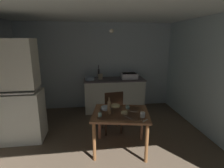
% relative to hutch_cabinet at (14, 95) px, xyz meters
% --- Properties ---
extents(ground_plane, '(5.34, 5.34, 0.00)m').
position_rel_hutch_cabinet_xyz_m(ground_plane, '(1.66, -0.34, -0.93)').
color(ground_plane, brown).
extents(wall_back, '(4.44, 0.10, 2.44)m').
position_rel_hutch_cabinet_xyz_m(wall_back, '(1.66, 1.67, 0.29)').
color(wall_back, silver).
rests_on(wall_back, ground).
extents(wall_right, '(0.10, 4.01, 2.44)m').
position_rel_hutch_cabinet_xyz_m(wall_right, '(3.88, -0.34, 0.29)').
color(wall_right, silver).
rests_on(wall_right, ground).
extents(ceiling_slab, '(4.44, 4.01, 0.10)m').
position_rel_hutch_cabinet_xyz_m(ceiling_slab, '(1.66, -0.34, 1.56)').
color(ceiling_slab, silver).
extents(hutch_cabinet, '(0.98, 0.57, 1.99)m').
position_rel_hutch_cabinet_xyz_m(hutch_cabinet, '(0.00, 0.00, 0.00)').
color(hutch_cabinet, silver).
rests_on(hutch_cabinet, ground).
extents(counter_cabinet, '(1.67, 0.64, 0.91)m').
position_rel_hutch_cabinet_xyz_m(counter_cabinet, '(2.12, 1.30, -0.48)').
color(counter_cabinet, silver).
rests_on(counter_cabinet, ground).
extents(sink_basin, '(0.44, 0.34, 0.15)m').
position_rel_hutch_cabinet_xyz_m(sink_basin, '(2.54, 1.30, 0.06)').
color(sink_basin, white).
rests_on(sink_basin, counter_cabinet).
extents(hand_pump, '(0.05, 0.27, 0.39)m').
position_rel_hutch_cabinet_xyz_m(hand_pump, '(1.70, 1.34, 0.15)').
color(hand_pump, '#232328').
rests_on(hand_pump, counter_cabinet).
extents(mixing_bowl_counter, '(0.26, 0.26, 0.08)m').
position_rel_hutch_cabinet_xyz_m(mixing_bowl_counter, '(1.45, 1.25, 0.02)').
color(mixing_bowl_counter, '#9EB2C6').
rests_on(mixing_bowl_counter, counter_cabinet).
extents(stoneware_crock, '(0.13, 0.13, 0.14)m').
position_rel_hutch_cabinet_xyz_m(stoneware_crock, '(1.74, 1.35, 0.05)').
color(stoneware_crock, beige).
rests_on(stoneware_crock, counter_cabinet).
extents(dining_table, '(1.10, 0.96, 0.72)m').
position_rel_hutch_cabinet_xyz_m(dining_table, '(1.96, -0.61, -0.31)').
color(dining_table, brown).
rests_on(dining_table, ground).
extents(chair_far_side, '(0.45, 0.45, 0.94)m').
position_rel_hutch_cabinet_xyz_m(chair_far_side, '(1.90, 0.02, -0.43)').
color(chair_far_side, '#3A2114').
rests_on(chair_far_side, ground).
extents(serving_bowl_wide, '(0.12, 0.12, 0.04)m').
position_rel_hutch_cabinet_xyz_m(serving_bowl_wide, '(2.02, -0.66, -0.19)').
color(serving_bowl_wide, beige).
rests_on(serving_bowl_wide, dining_table).
extents(soup_bowl_small, '(0.18, 0.18, 0.03)m').
position_rel_hutch_cabinet_xyz_m(soup_bowl_small, '(1.91, -0.31, -0.19)').
color(soup_bowl_small, beige).
rests_on(soup_bowl_small, dining_table).
extents(sauce_dish, '(0.18, 0.18, 0.05)m').
position_rel_hutch_cabinet_xyz_m(sauce_dish, '(1.73, -0.41, -0.19)').
color(sauce_dish, '#9EB2C6').
rests_on(sauce_dish, dining_table).
extents(mug_tall, '(0.08, 0.08, 0.09)m').
position_rel_hutch_cabinet_xyz_m(mug_tall, '(2.29, -0.84, -0.16)').
color(mug_tall, white).
rests_on(mug_tall, dining_table).
extents(mug_dark, '(0.06, 0.06, 0.07)m').
position_rel_hutch_cabinet_xyz_m(mug_dark, '(1.59, -0.72, -0.18)').
color(mug_dark, '#ADD1C1').
rests_on(mug_dark, dining_table).
extents(teacup_cream, '(0.07, 0.07, 0.06)m').
position_rel_hutch_cabinet_xyz_m(teacup_cream, '(2.12, -0.45, -0.18)').
color(teacup_cream, '#ADD1C1').
rests_on(teacup_cream, dining_table).
extents(glass_bottle, '(0.06, 0.06, 0.29)m').
position_rel_hutch_cabinet_xyz_m(glass_bottle, '(1.76, -0.63, -0.09)').
color(glass_bottle, olive).
rests_on(glass_bottle, dining_table).
extents(table_knife, '(0.11, 0.16, 0.00)m').
position_rel_hutch_cabinet_xyz_m(table_knife, '(2.05, -0.82, -0.21)').
color(table_knife, silver).
rests_on(table_knife, dining_table).
extents(teaspoon_near_bowl, '(0.15, 0.09, 0.00)m').
position_rel_hutch_cabinet_xyz_m(teaspoon_near_bowl, '(2.21, -0.60, -0.21)').
color(teaspoon_near_bowl, beige).
rests_on(teaspoon_near_bowl, dining_table).
extents(teaspoon_by_cup, '(0.11, 0.10, 0.00)m').
position_rel_hutch_cabinet_xyz_m(teaspoon_by_cup, '(2.29, -0.98, -0.21)').
color(teaspoon_by_cup, beige).
rests_on(teaspoon_by_cup, dining_table).
extents(pendant_bulb, '(0.08, 0.08, 0.08)m').
position_rel_hutch_cabinet_xyz_m(pendant_bulb, '(1.88, 0.01, 1.20)').
color(pendant_bulb, '#F9EFCC').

